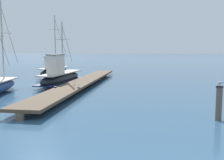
# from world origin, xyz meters

# --- Properties ---
(floating_dock) EXTENTS (2.62, 21.27, 0.53)m
(floating_dock) POSITION_xyz_m (-5.29, 16.52, 0.36)
(floating_dock) COLOR brown
(floating_dock) RESTS_ON ground
(fishing_boat_1) EXTENTS (2.36, 6.05, 6.63)m
(fishing_boat_1) POSITION_xyz_m (-9.89, 23.02, 0.68)
(fishing_boat_1) COLOR black
(fishing_boat_1) RESTS_ON ground
(fishing_boat_2) EXTENTS (2.32, 7.31, 5.34)m
(fishing_boat_2) POSITION_xyz_m (-7.40, 17.25, 0.71)
(fishing_boat_2) COLOR black
(fishing_boat_2) RESTS_ON ground
(mooring_piling) EXTENTS (0.30, 0.30, 1.46)m
(mooring_piling) POSITION_xyz_m (2.60, 6.93, 0.76)
(mooring_piling) COLOR brown
(mooring_piling) RESTS_ON ground
(perched_seagull) EXTENTS (0.35, 0.25, 0.27)m
(perched_seagull) POSITION_xyz_m (2.61, 6.94, 1.60)
(perched_seagull) COLOR gold
(perched_seagull) RESTS_ON mooring_piling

